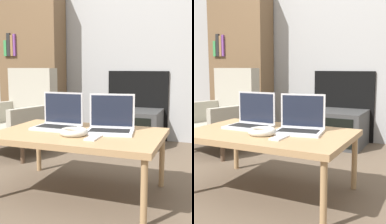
{
  "view_description": "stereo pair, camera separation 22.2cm",
  "coord_description": "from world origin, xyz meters",
  "views": [
    {
      "loc": [
        0.77,
        -1.59,
        0.81
      ],
      "look_at": [
        0.0,
        0.48,
        0.49
      ],
      "focal_mm": 50.0,
      "sensor_mm": 36.0,
      "label": 1
    },
    {
      "loc": [
        0.97,
        -1.5,
        0.81
      ],
      "look_at": [
        0.0,
        0.48,
        0.49
      ],
      "focal_mm": 50.0,
      "sensor_mm": 36.0,
      "label": 2
    }
  ],
  "objects": [
    {
      "name": "ground_plane",
      "position": [
        0.0,
        0.0,
        0.0
      ],
      "size": [
        14.0,
        14.0,
        0.0
      ],
      "primitive_type": "plane",
      "color": "brown"
    },
    {
      "name": "wall_back",
      "position": [
        0.0,
        1.85,
        1.29
      ],
      "size": [
        7.0,
        0.08,
        2.6
      ],
      "color": "#999999",
      "rests_on": "ground_plane"
    },
    {
      "name": "table",
      "position": [
        0.0,
        0.18,
        0.37
      ],
      "size": [
        1.03,
        0.67,
        0.4
      ],
      "color": "#9E7A51",
      "rests_on": "ground_plane"
    },
    {
      "name": "laptop_left",
      "position": [
        -0.18,
        0.26,
        0.45
      ],
      "size": [
        0.3,
        0.22,
        0.24
      ],
      "rotation": [
        0.0,
        0.0,
        -0.01
      ],
      "color": "#B2B2B7",
      "rests_on": "table"
    },
    {
      "name": "laptop_right",
      "position": [
        0.18,
        0.26,
        0.45
      ],
      "size": [
        0.33,
        0.26,
        0.24
      ],
      "rotation": [
        0.0,
        0.0,
        0.17
      ],
      "color": "silver",
      "rests_on": "table"
    },
    {
      "name": "headphones",
      "position": [
        0.0,
        0.09,
        0.42
      ],
      "size": [
        0.17,
        0.17,
        0.04
      ],
      "color": "beige",
      "rests_on": "table"
    },
    {
      "name": "phone",
      "position": [
        0.14,
        0.05,
        0.4
      ],
      "size": [
        0.06,
        0.14,
        0.01
      ],
      "color": "silver",
      "rests_on": "table"
    },
    {
      "name": "tv",
      "position": [
        0.0,
        1.56,
        0.18
      ],
      "size": [
        0.59,
        0.49,
        0.36
      ],
      "color": "#383838",
      "rests_on": "ground_plane"
    },
    {
      "name": "armchair",
      "position": [
        -0.92,
        0.92,
        0.38
      ],
      "size": [
        0.73,
        0.72,
        0.8
      ],
      "rotation": [
        0.0,
        0.0,
        -0.29
      ],
      "color": "gray",
      "rests_on": "ground_plane"
    },
    {
      "name": "bookshelf",
      "position": [
        -1.24,
        1.65,
        0.85
      ],
      "size": [
        0.74,
        0.32,
        1.69
      ],
      "color": "brown",
      "rests_on": "ground_plane"
    }
  ]
}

